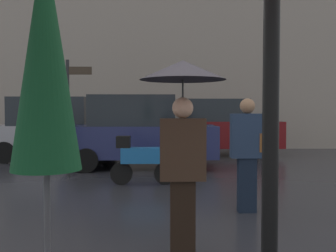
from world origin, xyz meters
name	(u,v)px	position (x,y,z in m)	size (l,w,h in m)	color
folded_patio_umbrella_near	(45,69)	(-1.03, -0.66, 1.75)	(0.45, 0.45, 2.51)	black
pedestrian_with_umbrella	(183,109)	(-0.16, 1.15, 1.54)	(0.90, 0.90, 2.05)	black
pedestrian_with_bag	(248,148)	(0.91, 2.88, 0.97)	(0.53, 0.24, 1.71)	black
parked_scooter	(141,158)	(-0.82, 5.08, 0.55)	(1.37, 0.32, 1.23)	black
parked_car_left	(57,129)	(-3.72, 9.29, 0.98)	(4.22, 1.98, 1.96)	gray
parked_car_right	(217,127)	(1.51, 10.34, 0.97)	(4.13, 1.88, 1.94)	#590C0F
parked_car_distant	(138,132)	(-1.03, 7.47, 0.97)	(4.03, 1.83, 1.95)	#1E234C
street_signpost	(68,106)	(-2.57, 6.09, 1.66)	(1.08, 0.08, 2.72)	black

